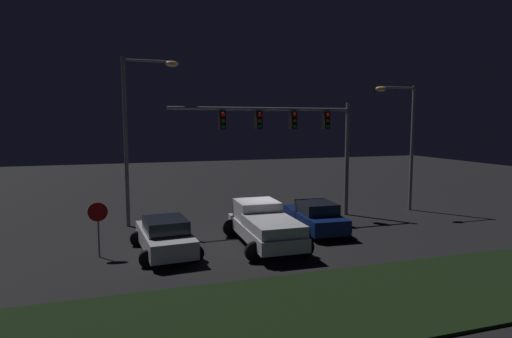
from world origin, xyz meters
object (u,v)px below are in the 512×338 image
object	(u,v)px
street_lamp_right	(404,132)
stop_sign	(98,219)
car_sedan_far	(165,236)
pickup_truck	(264,223)
street_lamp_left	(136,122)
traffic_signal_gantry	(294,129)
car_sedan	(315,217)

from	to	relation	value
street_lamp_right	stop_sign	distance (m)	18.08
car_sedan_far	street_lamp_right	distance (m)	15.91
street_lamp_right	pickup_truck	bearing A→B (deg)	-157.24
stop_sign	street_lamp_right	bearing A→B (deg)	13.07
street_lamp_right	stop_sign	world-z (taller)	street_lamp_right
pickup_truck	stop_sign	size ratio (longest dim) A/B	2.44
car_sedan_far	street_lamp_left	bearing A→B (deg)	3.85
street_lamp_right	stop_sign	bearing A→B (deg)	-166.93
car_sedan_far	stop_sign	xyz separation A→B (m)	(-2.56, 0.31, 0.82)
pickup_truck	traffic_signal_gantry	distance (m)	6.81
car_sedan	street_lamp_right	bearing A→B (deg)	-64.60
car_sedan	stop_sign	xyz separation A→B (m)	(-10.00, -1.05, 0.82)
traffic_signal_gantry	car_sedan_far	bearing A→B (deg)	-150.09
pickup_truck	street_lamp_right	distance (m)	12.01
car_sedan_far	street_lamp_right	world-z (taller)	street_lamp_right
traffic_signal_gantry	stop_sign	world-z (taller)	traffic_signal_gantry
street_lamp_left	street_lamp_right	world-z (taller)	street_lamp_left
car_sedan	street_lamp_right	distance (m)	8.89
pickup_truck	street_lamp_left	distance (m)	8.61
pickup_truck	car_sedan	distance (m)	3.50
car_sedan	pickup_truck	bearing A→B (deg)	117.47
car_sedan	car_sedan_far	world-z (taller)	same
street_lamp_left	street_lamp_right	size ratio (longest dim) A/B	1.14
pickup_truck	street_lamp_left	xyz separation A→B (m)	(-5.02, 5.42, 4.43)
pickup_truck	traffic_signal_gantry	size ratio (longest dim) A/B	0.53
pickup_truck	stop_sign	bearing A→B (deg)	87.96
pickup_truck	street_lamp_right	size ratio (longest dim) A/B	0.72
street_lamp_left	pickup_truck	bearing A→B (deg)	-47.17
traffic_signal_gantry	car_sedan	bearing A→B (deg)	-91.60
car_sedan	traffic_signal_gantry	world-z (taller)	traffic_signal_gantry
pickup_truck	street_lamp_right	world-z (taller)	street_lamp_right
car_sedan_far	traffic_signal_gantry	xyz separation A→B (m)	(7.52, 4.33, 4.29)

